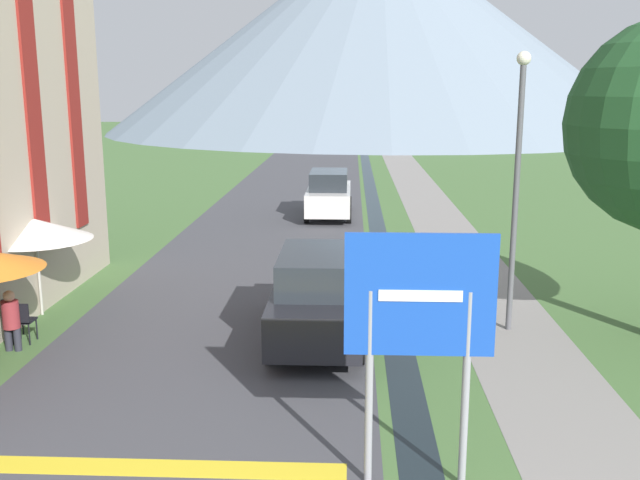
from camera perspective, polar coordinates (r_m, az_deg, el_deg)
ground_plane at (r=23.91m, az=1.89°, el=0.11°), size 160.00×160.00×0.00m
road at (r=33.87m, az=-2.15°, el=3.68°), size 6.40×60.00×0.01m
footpath at (r=33.92m, az=8.20°, el=3.58°), size 2.20×60.00×0.01m
drainage_channel at (r=33.77m, az=4.14°, el=3.63°), size 0.60×60.00×0.00m
mountain_distant at (r=83.96m, az=4.77°, el=16.49°), size 61.01×61.01×22.78m
road_sign at (r=8.82m, az=7.96°, el=-6.41°), size 1.84×0.11×3.29m
parked_car_near at (r=14.32m, az=-0.15°, el=-4.39°), size 1.84×4.56×1.82m
parked_car_far at (r=27.80m, az=0.72°, el=3.72°), size 1.76×4.46×1.82m
cafe_chair_far_left at (r=15.31m, az=-22.77°, el=-5.83°), size 0.40×0.40×0.85m
cafe_chair_far_right at (r=15.70m, az=-23.72°, el=-5.47°), size 0.40×0.40×0.85m
cafe_umbrella_rear_white at (r=16.73m, az=-21.83°, el=0.79°), size 2.43×2.43×2.18m
person_seated_near at (r=14.94m, az=-23.49°, el=-5.71°), size 0.32×0.32×1.21m
streetlamp at (r=14.89m, az=15.50°, el=5.30°), size 0.28×0.28×5.67m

